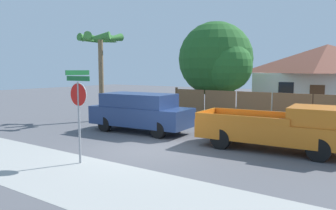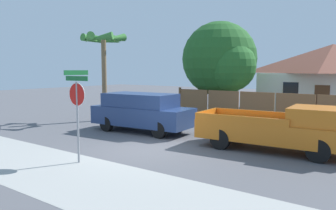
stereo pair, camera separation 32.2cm
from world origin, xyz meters
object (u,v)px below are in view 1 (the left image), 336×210
object	(u,v)px
red_suv	(140,111)
orange_pickup	(279,128)
oak_tree	(218,61)
stop_sign	(79,101)
palm_tree	(100,46)
house	(326,77)

from	to	relation	value
red_suv	orange_pickup	world-z (taller)	red_suv
oak_tree	orange_pickup	size ratio (longest dim) A/B	1.11
orange_pickup	stop_sign	xyz separation A→B (m)	(-4.77, -5.27, 1.17)
oak_tree	palm_tree	bearing A→B (deg)	-124.47
palm_tree	red_suv	world-z (taller)	palm_tree
house	orange_pickup	bearing A→B (deg)	-87.36
oak_tree	red_suv	xyz separation A→B (m)	(-0.29, -7.80, -2.59)
oak_tree	palm_tree	distance (m)	7.75
house	oak_tree	size ratio (longest dim) A/B	1.53
palm_tree	orange_pickup	size ratio (longest dim) A/B	0.91
oak_tree	orange_pickup	world-z (taller)	oak_tree
oak_tree	red_suv	distance (m)	8.23
oak_tree	orange_pickup	bearing A→B (deg)	-51.07
palm_tree	red_suv	bearing A→B (deg)	-19.47
oak_tree	palm_tree	size ratio (longest dim) A/B	1.22
palm_tree	stop_sign	size ratio (longest dim) A/B	1.71
house	red_suv	size ratio (longest dim) A/B	1.87
house	palm_tree	bearing A→B (deg)	-128.70
oak_tree	house	bearing A→B (deg)	47.39
stop_sign	house	bearing A→B (deg)	77.34
house	stop_sign	size ratio (longest dim) A/B	3.19
orange_pickup	stop_sign	distance (m)	7.21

